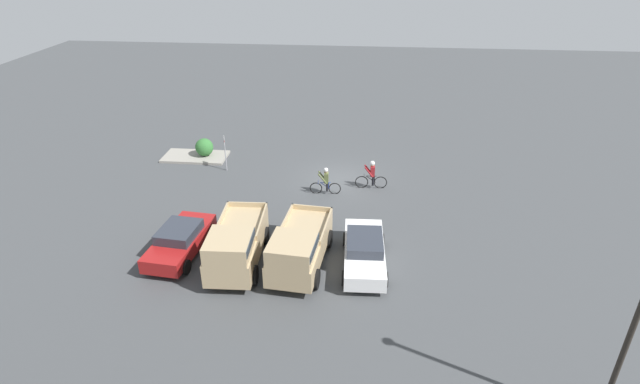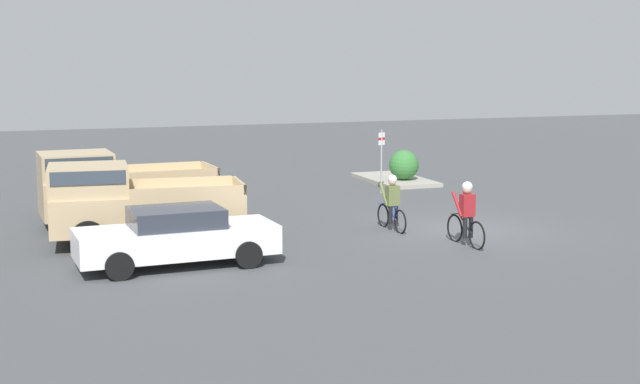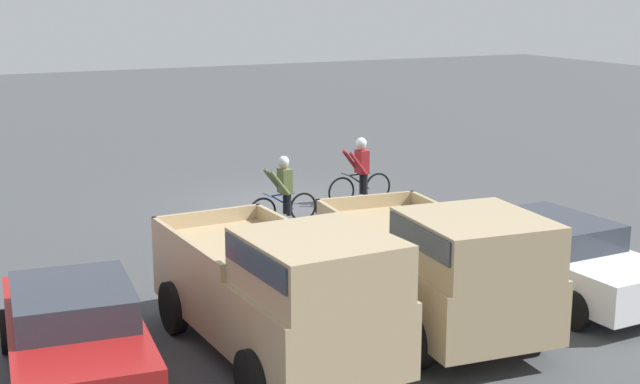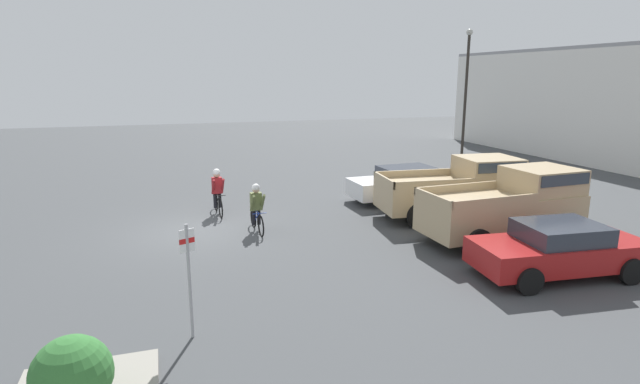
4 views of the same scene
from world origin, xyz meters
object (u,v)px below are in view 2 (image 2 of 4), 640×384
Objects in this scene: fire_lane_sign at (381,155)px; shrub at (404,165)px; pickup_truck_1 at (116,187)px; sedan_1 at (128,188)px; cyclist_0 at (392,202)px; sedan_0 at (177,236)px; cyclist_1 at (466,212)px; pickup_truck_0 at (132,202)px.

fire_lane_sign reaches higher than shrub.
pickup_truck_1 is 1.12× the size of sedan_1.
pickup_truck_1 reaches higher than cyclist_0.
pickup_truck_1 is (5.58, 0.70, 0.43)m from sedan_0.
cyclist_1 is (-2.58, -0.97, 0.06)m from cyclist_0.
pickup_truck_1 is at bearing 7.11° from sedan_0.
pickup_truck_1 is 2.87× the size of cyclist_0.
pickup_truck_0 is 2.92× the size of cyclist_0.
pickup_truck_0 is at bearing 173.15° from sedan_1.
fire_lane_sign is at bearing -72.27° from pickup_truck_1.
sedan_0 is 2.06× the size of fire_lane_sign.
cyclist_1 is at bearing 170.29° from fire_lane_sign.
sedan_0 is at bearing -167.54° from pickup_truck_0.
pickup_truck_0 is at bearing 12.46° from sedan_0.
cyclist_1 is at bearing -110.68° from pickup_truck_0.
pickup_truck_1 reaches higher than shrub.
shrub is at bearing -55.96° from pickup_truck_0.
pickup_truck_1 reaches higher than sedan_1.
pickup_truck_0 is at bearing 121.08° from fire_lane_sign.
shrub is at bearing -45.79° from sedan_0.
cyclist_0 is at bearing -94.21° from pickup_truck_0.
cyclist_0 is 9.42m from shrub.
pickup_truck_1 is 10.35m from fire_lane_sign.
fire_lane_sign reaches higher than sedan_1.
cyclist_0 is (-3.28, -7.34, -0.33)m from pickup_truck_1.
shrub is (7.83, -11.60, -0.40)m from pickup_truck_0.
cyclist_1 is at bearing -92.06° from sedan_0.
cyclist_1 is (-3.11, -8.24, -0.25)m from pickup_truck_0.
cyclist_1 reaches higher than sedan_0.
cyclist_0 is 2.75m from cyclist_1.
sedan_1 is at bearing 92.10° from fire_lane_sign.
sedan_1 is at bearing 101.74° from shrub.
cyclist_0 is at bearing -70.90° from sedan_0.
sedan_0 reaches higher than shrub.
sedan_0 is 1.05× the size of sedan_1.
cyclist_0 is at bearing -132.72° from sedan_1.
cyclist_1 is (-5.86, -8.31, -0.27)m from pickup_truck_1.
sedan_0 is at bearing 109.10° from cyclist_0.
sedan_0 is 8.40m from sedan_1.
cyclist_1 reaches higher than cyclist_0.
fire_lane_sign is (0.33, -9.11, 0.68)m from sedan_1.
pickup_truck_1 is 12.73m from shrub.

